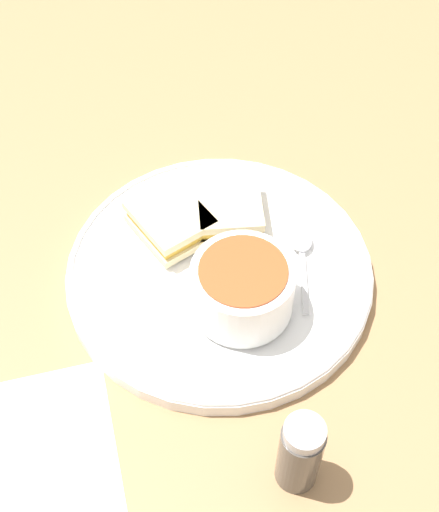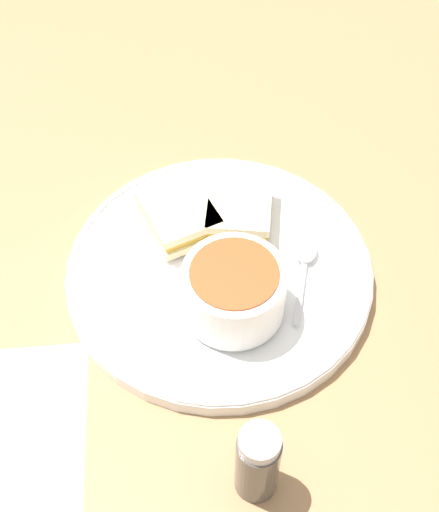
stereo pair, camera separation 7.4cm
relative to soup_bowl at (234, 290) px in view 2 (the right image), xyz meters
name	(u,v)px [view 2 (the right image)]	position (x,y,z in m)	size (l,w,h in m)	color
ground_plane	(220,277)	(-0.05, 0.02, -0.05)	(2.40, 2.40, 0.00)	#9E754C
plate	(220,271)	(-0.05, 0.02, -0.04)	(0.33, 0.33, 0.02)	white
soup_bowl	(234,290)	(0.00, 0.00, 0.00)	(0.10, 0.10, 0.06)	white
spoon	(305,257)	(-0.02, 0.10, -0.03)	(0.09, 0.08, 0.01)	silver
sandwich_half_near	(239,209)	(-0.10, 0.07, -0.01)	(0.11, 0.11, 0.03)	beige
sandwich_half_far	(178,215)	(-0.13, 0.01, -0.01)	(0.09, 0.07, 0.03)	beige
salt_shaker	(257,463)	(0.16, -0.07, -0.01)	(0.04, 0.04, 0.09)	#4C4742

